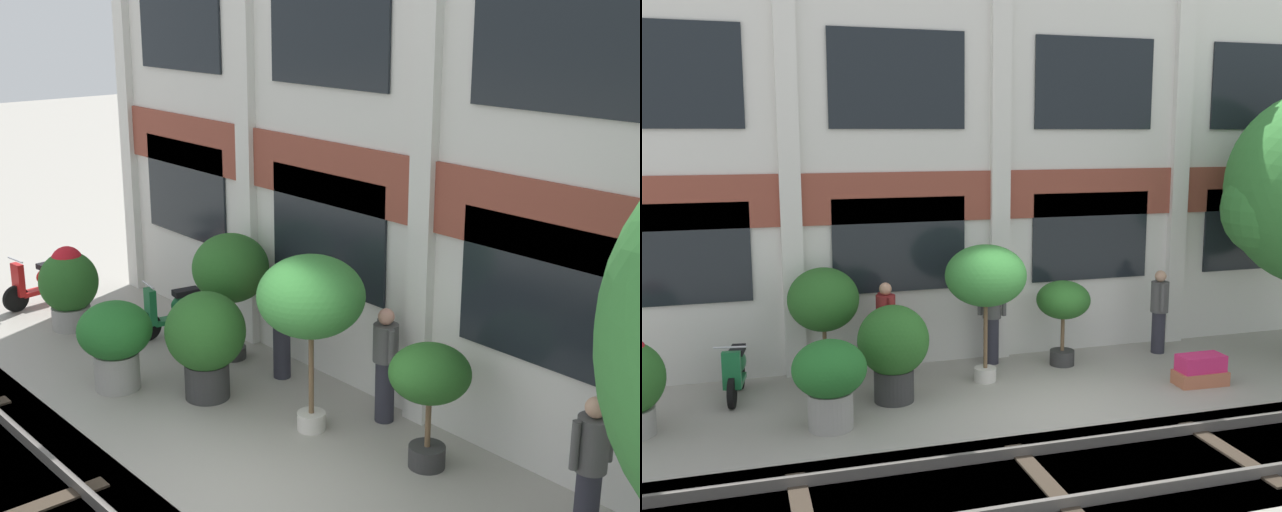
{
  "view_description": "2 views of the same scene",
  "coord_description": "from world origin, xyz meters",
  "views": [
    {
      "loc": [
        7.49,
        -5.25,
        5.51
      ],
      "look_at": [
        -1.01,
        1.97,
        2.24
      ],
      "focal_mm": 50.0,
      "sensor_mm": 36.0,
      "label": 1
    },
    {
      "loc": [
        -4.75,
        -10.17,
        4.25
      ],
      "look_at": [
        -1.12,
        1.57,
        2.21
      ],
      "focal_mm": 42.0,
      "sensor_mm": 36.0,
      "label": 2
    }
  ],
  "objects": [
    {
      "name": "potted_plant_tall_urn",
      "position": [
        -3.36,
        2.17,
        1.46
      ],
      "size": [
        1.19,
        1.19,
        2.02
      ],
      "color": "#333333",
      "rests_on": "ground"
    },
    {
      "name": "resident_by_doorway",
      "position": [
        3.06,
        2.17,
        0.87
      ],
      "size": [
        0.34,
        0.51,
        1.63
      ],
      "rotation": [
        0.0,
        0.0,
        -0.32
      ],
      "color": "#282833",
      "rests_on": "ground"
    },
    {
      "name": "ground_plane",
      "position": [
        0.0,
        0.0,
        0.0
      ],
      "size": [
        80.0,
        80.0,
        0.0
      ],
      "primitive_type": "plane",
      "color": "#9E998E"
    },
    {
      "name": "potted_plant_square_trough",
      "position": [
        2.74,
        0.31,
        0.25
      ],
      "size": [
        0.89,
        0.49,
        0.52
      ],
      "color": "#B76647",
      "rests_on": "ground"
    },
    {
      "name": "rail_tracks",
      "position": [
        -0.0,
        -2.2,
        -0.13
      ],
      "size": [
        23.16,
        2.8,
        0.43
      ],
      "color": "#5B5449",
      "rests_on": "ground"
    },
    {
      "name": "resident_near_plants",
      "position": [
        -0.26,
        2.48,
        0.85
      ],
      "size": [
        0.49,
        0.34,
        1.6
      ],
      "rotation": [
        0.0,
        0.0,
        -2.0
      ],
      "color": "#282833",
      "rests_on": "ground"
    },
    {
      "name": "potted_plant_glazed_jar",
      "position": [
        -2.41,
        1.06,
        0.91
      ],
      "size": [
        1.14,
        1.14,
        1.56
      ],
      "color": "#333333",
      "rests_on": "ground"
    },
    {
      "name": "potted_plant_stone_basin",
      "position": [
        -3.52,
        0.24,
        0.78
      ],
      "size": [
        1.08,
        1.08,
        1.32
      ],
      "color": "gray",
      "rests_on": "ground"
    },
    {
      "name": "potted_plant_low_pan",
      "position": [
        -0.7,
        1.56,
        1.82
      ],
      "size": [
        1.39,
        1.39,
        2.38
      ],
      "color": "beige",
      "rests_on": "ground"
    },
    {
      "name": "potted_plant_terracotta_small",
      "position": [
        0.95,
        2.01,
        1.14
      ],
      "size": [
        0.99,
        0.99,
        1.58
      ],
      "color": "#333333",
      "rests_on": "ground"
    },
    {
      "name": "apartment_facade",
      "position": [
        -0.0,
        3.11,
        3.74
      ],
      "size": [
        15.52,
        0.64,
        7.51
      ],
      "color": "silver",
      "rests_on": "ground"
    },
    {
      "name": "resident_watching_tracks",
      "position": [
        -2.28,
        2.31,
        0.9
      ],
      "size": [
        0.34,
        0.52,
        1.68
      ],
      "rotation": [
        0.0,
        0.0,
        -2.89
      ],
      "color": "#282833",
      "rests_on": "ground"
    },
    {
      "name": "scooter_near_curb",
      "position": [
        -4.81,
        2.02,
        0.44
      ],
      "size": [
        0.52,
        1.38,
        0.98
      ],
      "rotation": [
        0.0,
        0.0,
        4.56
      ],
      "color": "black",
      "rests_on": "ground"
    }
  ]
}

